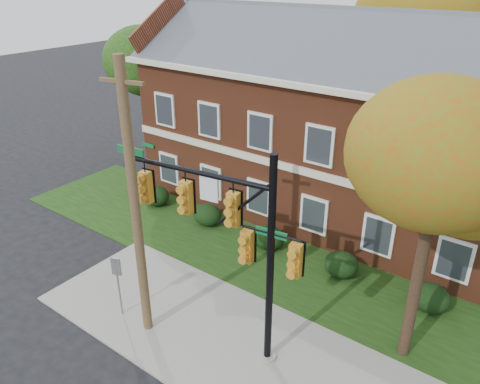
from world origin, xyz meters
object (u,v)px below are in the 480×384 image
Objects in this scene: apartment_building at (331,112)px; hedge_left at (208,215)px; tree_far_rear at (423,16)px; sign_post at (117,277)px; hedge_right at (341,265)px; hedge_far_right at (430,298)px; tree_near_right at (448,167)px; utility_pole at (135,208)px; hedge_center at (268,237)px; hedge_far_left at (156,196)px; tree_left_rear at (167,58)px; traffic_signal at (232,232)px.

apartment_building is 13.43× the size of hedge_left.
tree_far_rear is 21.44m from sign_post.
apartment_building is 1.63× the size of tree_far_rear.
hedge_right is at bearing -80.64° from tree_far_rear.
hedge_far_right is 11.19m from sign_post.
tree_near_right is 8.90m from utility_pole.
utility_pole is at bearing -92.38° from apartment_building.
hedge_center is 9.90m from tree_near_right.
utility_pole is at bearing -46.28° from hedge_far_left.
sign_post is (7.97, -11.00, -5.03)m from tree_left_rear.
traffic_signal reaches higher than hedge_center.
hedge_left is 1.00× the size of hedge_far_right.
hedge_center is 0.15× the size of utility_pole.
hedge_left is at bearing -33.59° from tree_left_rear.
tree_far_rear is (-2.16, 13.09, 8.32)m from hedge_right.
sign_post is at bearing -127.47° from hedge_right.
hedge_far_right is 8.29m from traffic_signal.
apartment_building reaches higher than hedge_center.
tree_left_rear is (-13.23, 4.14, 6.16)m from hedge_right.
hedge_center is at bearing 0.00° from hedge_far_left.
tree_far_rear is at bearing 110.27° from tree_near_right.
utility_pole is at bearing -66.18° from hedge_left.
sign_post reaches higher than hedge_far_left.
hedge_far_left and hedge_far_right have the same top height.
apartment_building is 9.82m from hedge_far_right.
hedge_left and hedge_right have the same top height.
hedge_far_right is at bearing 0.00° from hedge_right.
hedge_center is 7.25m from traffic_signal.
traffic_signal is (2.34, -5.69, 3.83)m from hedge_center.
hedge_far_left is 0.58× the size of sign_post.
hedge_far_right is at bearing 30.89° from utility_pole.
tree_near_right is (7.22, -2.83, 6.14)m from hedge_center.
sign_post is (-1.26, -0.07, -3.05)m from utility_pole.
hedge_far_right is (14.00, 0.00, 0.00)m from hedge_far_left.
tree_near_right is at bearing -21.42° from hedge_center.
apartment_building reaches higher than utility_pole.
tree_far_rear is (8.34, 13.09, 8.32)m from hedge_far_left.
tree_near_right is at bearing -85.48° from hedge_far_right.
utility_pole is (9.23, -10.94, -1.98)m from tree_left_rear.
hedge_center is at bearing -23.04° from tree_left_rear.
tree_far_rear reaches higher than utility_pole.
hedge_center is 1.00× the size of hedge_far_right.
sign_post reaches higher than hedge_right.
hedge_left is (3.50, 0.00, 0.00)m from hedge_far_left.
tree_far_rear is (11.07, 8.96, 2.16)m from tree_left_rear.
traffic_signal is at bearing -44.25° from hedge_left.
hedge_left is 1.00× the size of hedge_right.
tree_left_rear reaches higher than hedge_center.
hedge_far_left is at bearing 180.00° from hedge_far_right.
tree_near_right is 11.05m from sign_post.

